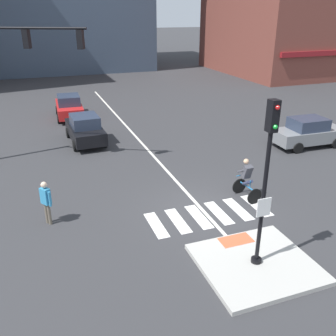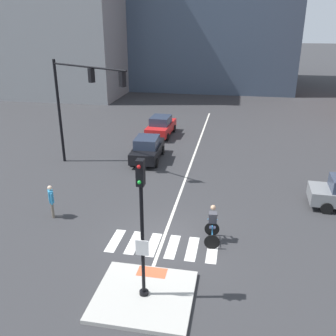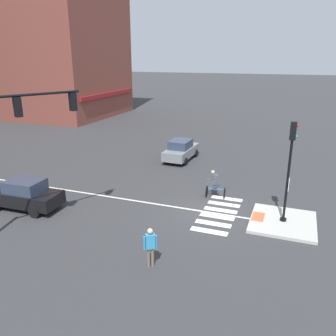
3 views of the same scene
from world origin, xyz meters
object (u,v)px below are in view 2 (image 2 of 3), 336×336
traffic_light_mast (77,95)px  car_red_westbound_distant (161,126)px  cyclist (213,224)px  signal_pole (142,218)px  car_black_westbound_far (147,149)px  pedestrian_at_curb_left (51,199)px

traffic_light_mast → car_red_westbound_distant: bearing=66.1°
traffic_light_mast → car_red_westbound_distant: (3.51, 7.93, -3.89)m
traffic_light_mast → cyclist: bearing=-38.9°
traffic_light_mast → car_red_westbound_distant: traffic_light_mast is taller
cyclist → car_red_westbound_distant: bearing=109.6°
signal_pole → traffic_light_mast: traffic_light_mast is taller
car_black_westbound_far → signal_pole: bearing=-76.9°
car_black_westbound_far → pedestrian_at_curb_left: size_ratio=2.49×
pedestrian_at_curb_left → cyclist: bearing=-5.2°
traffic_light_mast → cyclist: (8.88, -7.17, -3.83)m
pedestrian_at_curb_left → traffic_light_mast: bearing=99.8°
car_black_westbound_far → pedestrian_at_curb_left: pedestrian_at_curb_left is taller
signal_pole → cyclist: (2.02, 3.99, -2.26)m
car_red_westbound_distant → pedestrian_at_curb_left: 14.59m
signal_pole → car_red_westbound_distant: (-3.35, 19.09, -2.32)m
car_red_westbound_distant → pedestrian_at_curb_left: pedestrian_at_curb_left is taller
car_red_westbound_distant → car_black_westbound_far: same height
traffic_light_mast → cyclist: 12.04m
cyclist → car_black_westbound_far: bearing=118.8°
car_red_westbound_distant → cyclist: cyclist is taller
car_red_westbound_distant → traffic_light_mast: bearing=-113.9°
signal_pole → pedestrian_at_curb_left: 7.72m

